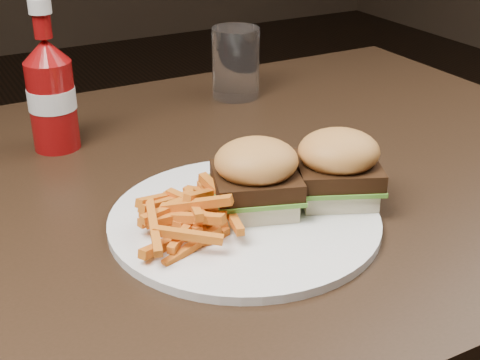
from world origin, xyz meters
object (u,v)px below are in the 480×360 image
plate (244,220)px  tumbler (236,65)px  dining_table (201,193)px  ketchup_bottle (53,107)px

plate → tumbler: bearing=63.1°
dining_table → ketchup_bottle: ketchup_bottle is taller
plate → tumbler: size_ratio=2.47×
tumbler → ketchup_bottle: bearing=-167.4°
dining_table → ketchup_bottle: 0.24m
ketchup_bottle → plate: bearing=-67.7°
dining_table → plate: bearing=-92.3°
dining_table → tumbler: tumbler is taller
plate → ketchup_bottle: 0.34m
plate → ketchup_bottle: (-0.13, 0.31, 0.06)m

